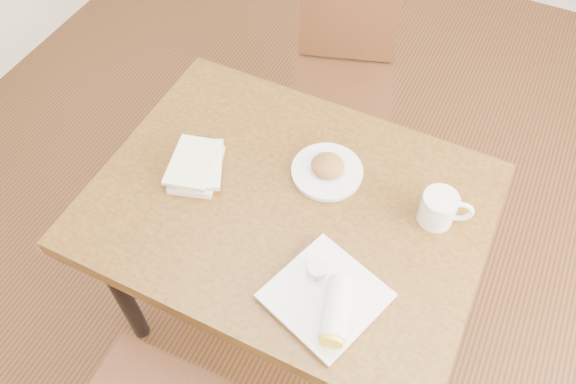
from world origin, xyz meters
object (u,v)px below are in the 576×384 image
at_px(chair_far, 344,64).
at_px(book_stack, 197,166).
at_px(plate_scone, 327,169).
at_px(plate_burrito, 329,300).
at_px(coffee_mug, 440,208).
at_px(table, 288,217).

xyz_separation_m(chair_far, book_stack, (-0.15, -0.87, 0.23)).
bearing_deg(book_stack, chair_far, 80.44).
height_order(plate_scone, plate_burrito, plate_burrito).
bearing_deg(coffee_mug, plate_burrito, -114.49).
bearing_deg(coffee_mug, chair_far, 128.26).
height_order(table, coffee_mug, coffee_mug).
height_order(chair_far, coffee_mug, chair_far).
height_order(chair_far, plate_burrito, chair_far).
height_order(table, book_stack, book_stack).
relative_size(chair_far, book_stack, 4.04).
bearing_deg(plate_scone, plate_burrito, -66.07).
relative_size(table, plate_burrito, 3.40).
relative_size(plate_scone, plate_burrito, 0.65).
relative_size(table, book_stack, 4.87).
height_order(table, chair_far, chair_far).
bearing_deg(book_stack, plate_scone, 24.28).
bearing_deg(plate_burrito, chair_far, 109.58).
xyz_separation_m(table, chair_far, (-0.15, 0.85, -0.12)).
height_order(table, plate_burrito, plate_burrito).
relative_size(coffee_mug, book_stack, 0.64).
bearing_deg(coffee_mug, plate_scone, 177.84).
xyz_separation_m(plate_burrito, book_stack, (-0.54, 0.23, -0.00)).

